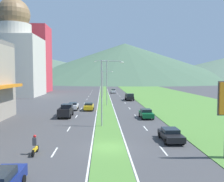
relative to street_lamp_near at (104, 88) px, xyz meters
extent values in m
plane|color=#424244|center=(0.40, -9.67, -5.30)|extent=(600.00, 600.00, 0.00)
cube|color=#518438|center=(0.40, 50.33, -5.27)|extent=(3.20, 240.00, 0.06)
cube|color=#518438|center=(21.00, 50.33, -5.27)|extent=(24.00, 240.00, 0.06)
cube|color=silver|center=(-4.70, -10.81, -5.29)|extent=(0.16, 2.80, 0.01)
cube|color=silver|center=(-4.70, -1.38, -5.29)|extent=(0.16, 2.80, 0.01)
cube|color=silver|center=(-4.70, 8.05, -5.29)|extent=(0.16, 2.80, 0.01)
cube|color=silver|center=(-4.70, 17.48, -5.29)|extent=(0.16, 2.80, 0.01)
cube|color=silver|center=(-4.70, 26.91, -5.29)|extent=(0.16, 2.80, 0.01)
cube|color=silver|center=(-4.70, 36.34, -5.29)|extent=(0.16, 2.80, 0.01)
cube|color=silver|center=(-4.70, 45.77, -5.29)|extent=(0.16, 2.80, 0.01)
cube|color=silver|center=(-4.70, 55.20, -5.29)|extent=(0.16, 2.80, 0.01)
cube|color=silver|center=(-4.70, 64.63, -5.29)|extent=(0.16, 2.80, 0.01)
cube|color=silver|center=(-4.70, 74.06, -5.29)|extent=(0.16, 2.80, 0.01)
cube|color=silver|center=(5.50, -10.81, -5.29)|extent=(0.16, 2.80, 0.01)
cube|color=silver|center=(5.50, -1.38, -5.29)|extent=(0.16, 2.80, 0.01)
cube|color=silver|center=(5.50, 8.05, -5.29)|extent=(0.16, 2.80, 0.01)
cube|color=silver|center=(5.50, 17.48, -5.29)|extent=(0.16, 2.80, 0.01)
cube|color=silver|center=(5.50, 26.91, -5.29)|extent=(0.16, 2.80, 0.01)
cube|color=silver|center=(5.50, 36.34, -5.29)|extent=(0.16, 2.80, 0.01)
cube|color=silver|center=(5.50, 45.77, -5.29)|extent=(0.16, 2.80, 0.01)
cube|color=silver|center=(5.50, 55.20, -5.29)|extent=(0.16, 2.80, 0.01)
cube|color=silver|center=(5.50, 64.63, -5.29)|extent=(0.16, 2.80, 0.01)
cube|color=silver|center=(5.50, 74.06, -5.29)|extent=(0.16, 2.80, 0.01)
cube|color=silver|center=(-1.35, 50.33, -5.29)|extent=(0.16, 240.00, 0.01)
cube|color=silver|center=(2.15, 50.33, -5.29)|extent=(0.16, 240.00, 0.01)
cube|color=beige|center=(-29.55, 49.28, 4.52)|extent=(16.63, 16.63, 19.64)
cylinder|color=beige|center=(-29.55, 49.28, 16.46)|extent=(11.10, 11.10, 4.23)
sphere|color=olive|center=(-29.55, 49.28, 21.74)|extent=(10.57, 10.57, 10.57)
cube|color=#D83847|center=(-28.44, 68.42, 8.22)|extent=(12.12, 12.12, 27.04)
cone|color=#516B56|center=(-57.72, 233.96, 6.86)|extent=(221.82, 221.82, 24.31)
cone|color=#47664C|center=(24.01, 224.98, 14.89)|extent=(234.57, 234.57, 40.38)
cylinder|color=#99999E|center=(-0.35, 0.02, -0.72)|extent=(0.18, 0.18, 9.17)
cylinder|color=#99999E|center=(1.03, -0.07, 3.72)|extent=(2.76, 0.28, 0.10)
ellipsoid|color=silver|center=(2.41, -0.16, 3.52)|extent=(0.56, 0.28, 0.20)
cylinder|color=#99999E|center=(0.79, 22.61, -0.05)|extent=(0.18, 0.18, 10.49)
cylinder|color=#99999E|center=(-0.54, 22.72, 5.04)|extent=(2.67, 0.32, 0.10)
ellipsoid|color=silver|center=(-1.87, 22.83, 4.84)|extent=(0.56, 0.28, 0.20)
cylinder|color=#99999E|center=(-0.07, 45.19, -1.09)|extent=(0.18, 0.18, 8.42)
cylinder|color=#99999E|center=(1.44, 45.12, 2.97)|extent=(3.01, 0.24, 0.10)
ellipsoid|color=silver|center=(2.94, 45.05, 2.77)|extent=(0.56, 0.28, 0.20)
cube|color=yellow|center=(-2.99, 15.20, -4.61)|extent=(1.82, 4.13, 0.75)
cube|color=black|center=(-2.99, 15.04, -4.02)|extent=(1.56, 1.82, 0.42)
cylinder|color=black|center=(-3.86, 16.48, -4.98)|extent=(0.22, 0.64, 0.64)
cylinder|color=black|center=(-2.11, 16.48, -4.98)|extent=(0.22, 0.64, 0.64)
cylinder|color=black|center=(-3.86, 13.92, -4.98)|extent=(0.22, 0.64, 0.64)
cylinder|color=black|center=(-2.11, 13.92, -4.98)|extent=(0.22, 0.64, 0.64)
cube|color=#0C5128|center=(6.96, 6.01, -4.63)|extent=(1.86, 4.19, 0.69)
cube|color=black|center=(6.96, 6.18, -4.05)|extent=(1.60, 1.85, 0.47)
cylinder|color=black|center=(7.85, 4.71, -4.98)|extent=(0.22, 0.64, 0.64)
cylinder|color=black|center=(6.07, 4.71, -4.98)|extent=(0.22, 0.64, 0.64)
cylinder|color=black|center=(7.85, 7.31, -4.98)|extent=(0.22, 0.64, 0.64)
cylinder|color=black|center=(6.07, 7.31, -4.98)|extent=(0.22, 0.64, 0.64)
cube|color=silver|center=(-6.20, 16.02, -4.61)|extent=(1.79, 4.27, 0.75)
cube|color=black|center=(-6.20, 15.85, -4.02)|extent=(1.54, 1.88, 0.43)
cylinder|color=black|center=(-7.06, 17.34, -4.98)|extent=(0.22, 0.64, 0.64)
cylinder|color=black|center=(-5.34, 17.34, -4.98)|extent=(0.22, 0.64, 0.64)
cylinder|color=black|center=(-7.06, 14.70, -4.98)|extent=(0.22, 0.64, 0.64)
cylinder|color=black|center=(-5.34, 14.70, -4.98)|extent=(0.22, 0.64, 0.64)
cylinder|color=black|center=(-5.45, -17.32, -4.98)|extent=(0.22, 0.64, 0.64)
cube|color=black|center=(7.12, -7.58, -4.68)|extent=(1.89, 4.33, 0.60)
cube|color=black|center=(7.12, -7.41, -4.16)|extent=(1.63, 1.91, 0.43)
cylinder|color=black|center=(8.03, -8.92, -4.98)|extent=(0.22, 0.64, 0.64)
cylinder|color=black|center=(6.21, -8.92, -4.98)|extent=(0.22, 0.64, 0.64)
cylinder|color=black|center=(8.03, -6.24, -4.98)|extent=(0.22, 0.64, 0.64)
cylinder|color=black|center=(6.21, -6.24, -4.98)|extent=(0.22, 0.64, 0.64)
cube|color=silver|center=(4.00, 59.26, -4.60)|extent=(1.70, 4.54, 0.75)
cube|color=black|center=(4.00, 59.44, -3.98)|extent=(1.46, 2.00, 0.49)
cylinder|color=black|center=(4.82, 57.85, -4.98)|extent=(0.22, 0.64, 0.64)
cylinder|color=black|center=(3.19, 57.85, -4.98)|extent=(0.22, 0.64, 0.64)
cylinder|color=black|center=(4.82, 60.67, -4.98)|extent=(0.22, 0.64, 0.64)
cylinder|color=black|center=(3.19, 60.67, -4.98)|extent=(0.22, 0.64, 0.64)
cube|color=black|center=(7.30, 33.42, -4.50)|extent=(2.00, 5.40, 0.80)
cube|color=black|center=(7.30, 31.82, -3.70)|extent=(1.84, 2.00, 0.80)
cube|color=black|center=(8.24, 34.52, -3.88)|extent=(0.10, 3.20, 0.44)
cube|color=black|center=(6.36, 34.52, -3.88)|extent=(0.10, 3.20, 0.44)
cube|color=black|center=(7.30, 36.07, -3.88)|extent=(1.84, 0.10, 0.44)
cylinder|color=black|center=(8.26, 31.80, -4.90)|extent=(0.26, 0.80, 0.80)
cylinder|color=black|center=(6.34, 31.80, -4.90)|extent=(0.26, 0.80, 0.80)
cylinder|color=black|center=(8.26, 35.04, -4.90)|extent=(0.26, 0.80, 0.80)
cylinder|color=black|center=(6.34, 35.04, -4.90)|extent=(0.26, 0.80, 0.80)
cube|color=black|center=(-6.48, 7.78, -4.50)|extent=(2.00, 5.40, 0.80)
cube|color=black|center=(-6.48, 9.38, -3.70)|extent=(1.84, 2.00, 0.80)
cube|color=black|center=(-7.42, 6.68, -3.88)|extent=(0.10, 3.20, 0.44)
cube|color=black|center=(-5.54, 6.68, -3.88)|extent=(0.10, 3.20, 0.44)
cube|color=black|center=(-6.48, 5.13, -3.88)|extent=(1.84, 0.10, 0.44)
cylinder|color=black|center=(-7.44, 9.40, -4.90)|extent=(0.26, 0.80, 0.80)
cylinder|color=black|center=(-5.52, 9.40, -4.90)|extent=(0.26, 0.80, 0.80)
cylinder|color=black|center=(-7.44, 6.16, -4.90)|extent=(0.26, 0.80, 0.80)
cylinder|color=black|center=(-5.52, 6.16, -4.90)|extent=(0.26, 0.80, 0.80)
cylinder|color=black|center=(-6.32, -10.61, -5.00)|extent=(0.10, 0.60, 0.60)
cylinder|color=black|center=(-6.32, -12.01, -5.00)|extent=(0.12, 0.60, 0.60)
cube|color=yellow|center=(-6.32, -11.31, -4.83)|extent=(0.20, 1.12, 0.25)
ellipsoid|color=yellow|center=(-6.32, -11.11, -4.47)|extent=(0.24, 0.44, 0.24)
cube|color=#4C4C51|center=(-6.32, -11.41, -4.10)|extent=(0.36, 0.28, 0.70)
sphere|color=red|center=(-6.32, -11.36, -3.63)|extent=(0.26, 0.26, 0.26)
camera|label=1|loc=(-0.26, -32.68, 1.89)|focal=38.33mm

